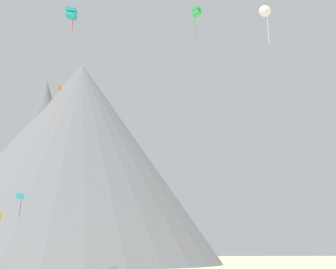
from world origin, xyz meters
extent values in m
cone|color=slate|center=(-11.18, 73.25, 22.64)|extent=(88.82, 88.82, 45.29)
cone|color=slate|center=(-18.51, 69.98, 19.77)|extent=(34.62, 34.62, 39.55)
cube|color=green|center=(7.10, 27.12, 33.66)|extent=(1.45, 1.43, 0.71)
cube|color=green|center=(7.10, 27.12, 34.19)|extent=(1.45, 1.43, 0.71)
cylinder|color=green|center=(6.86, 27.12, 31.54)|extent=(0.40, 0.28, 3.79)
cone|color=white|center=(17.09, 28.10, 35.37)|extent=(1.75, 0.93, 1.68)
cylinder|color=white|center=(17.37, 28.10, 32.53)|extent=(0.23, 0.41, 4.01)
cube|color=teal|center=(-9.94, 32.25, 34.93)|extent=(1.64, 1.55, 0.88)
cube|color=teal|center=(-9.94, 32.25, 35.70)|extent=(1.64, 1.55, 0.88)
cylinder|color=red|center=(-9.67, 32.25, 33.44)|extent=(0.13, 0.31, 2.38)
cube|color=orange|center=(-11.34, 36.19, 25.51)|extent=(0.43, 0.49, 0.76)
cylinder|color=orange|center=(-11.44, 36.19, 22.92)|extent=(0.73, 0.14, 4.43)
cube|color=#33BCDB|center=(-15.28, 34.56, 9.67)|extent=(1.14, 0.68, 0.83)
cylinder|color=#5138B2|center=(-15.12, 34.56, 8.10)|extent=(0.24, 0.30, 2.40)
camera|label=1|loc=(-3.54, -25.00, 2.82)|focal=47.13mm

